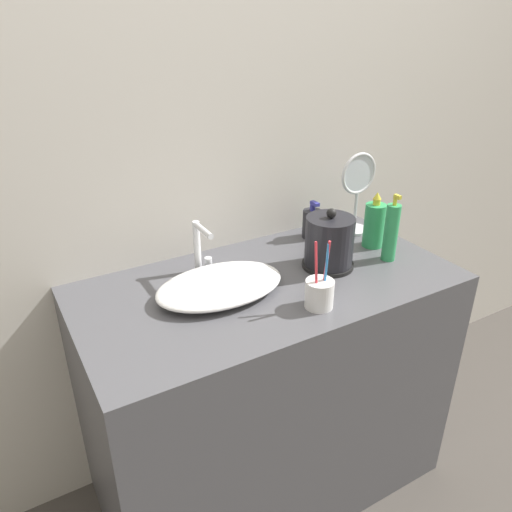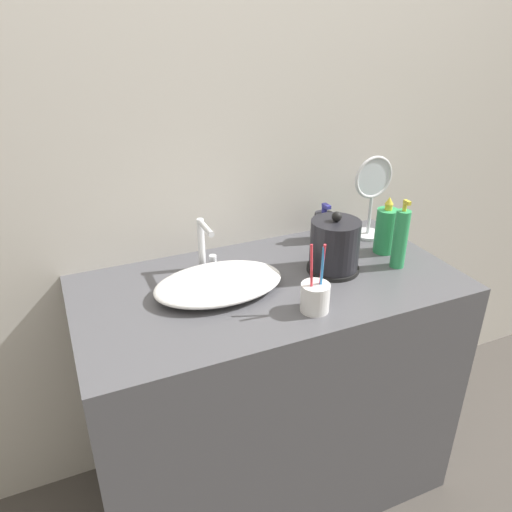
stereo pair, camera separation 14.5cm
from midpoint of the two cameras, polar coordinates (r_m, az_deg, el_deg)
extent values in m
cube|color=beige|center=(1.63, -0.40, 16.26)|extent=(6.00, 0.04, 2.60)
cube|color=#4C4C51|center=(1.76, 3.92, -15.14)|extent=(1.16, 0.59, 0.84)
ellipsoid|color=white|center=(1.45, -1.42, -3.20)|extent=(0.38, 0.25, 0.05)
cylinder|color=silver|center=(1.55, -3.62, 1.27)|extent=(0.02, 0.02, 0.17)
cylinder|color=silver|center=(1.48, -2.99, 3.15)|extent=(0.02, 0.11, 0.02)
cylinder|color=silver|center=(1.59, -2.37, -0.65)|extent=(0.02, 0.02, 0.04)
cylinder|color=black|center=(1.61, 11.33, -1.46)|extent=(0.17, 0.17, 0.01)
cylinder|color=black|center=(1.57, 11.58, 1.04)|extent=(0.15, 0.15, 0.17)
sphere|color=black|center=(1.54, 11.91, 4.38)|extent=(0.03, 0.03, 0.03)
cylinder|color=silver|center=(1.38, 9.77, -4.78)|extent=(0.08, 0.08, 0.08)
cylinder|color=#E5333F|center=(1.34, 10.60, -1.86)|extent=(0.01, 0.03, 0.17)
cylinder|color=#E5333F|center=(1.34, 9.47, -2.13)|extent=(0.01, 0.03, 0.16)
cylinder|color=#338CE0|center=(1.34, 10.61, -2.07)|extent=(0.01, 0.02, 0.17)
cylinder|color=#2D9956|center=(1.65, 18.60, 1.77)|extent=(0.05, 0.05, 0.19)
cylinder|color=gold|center=(1.61, 19.15, 5.24)|extent=(0.01, 0.01, 0.02)
cube|color=gold|center=(1.60, 19.43, 5.74)|extent=(0.01, 0.02, 0.01)
cylinder|color=#2D9956|center=(1.74, 16.92, 2.70)|extent=(0.07, 0.07, 0.15)
cylinder|color=gold|center=(1.71, 17.30, 5.34)|extent=(0.02, 0.02, 0.02)
cone|color=gold|center=(1.70, 17.40, 6.03)|extent=(0.03, 0.03, 0.02)
cylinder|color=#28282D|center=(1.79, 10.00, 3.28)|extent=(0.07, 0.07, 0.10)
cylinder|color=#333399|center=(1.77, 10.16, 5.16)|extent=(0.02, 0.02, 0.02)
cube|color=#333399|center=(1.76, 10.41, 5.57)|extent=(0.02, 0.04, 0.01)
cylinder|color=silver|center=(1.88, 14.80, 2.37)|extent=(0.11, 0.11, 0.01)
cylinder|color=silver|center=(1.85, 15.07, 4.49)|extent=(0.01, 0.01, 0.14)
torus|color=silver|center=(1.81, 15.59, 8.61)|extent=(0.15, 0.01, 0.15)
cylinder|color=silver|center=(1.81, 15.59, 8.61)|extent=(0.13, 0.00, 0.13)
camera|label=1|loc=(0.07, -87.14, 1.43)|focal=35.00mm
camera|label=2|loc=(0.07, 92.86, -1.43)|focal=35.00mm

